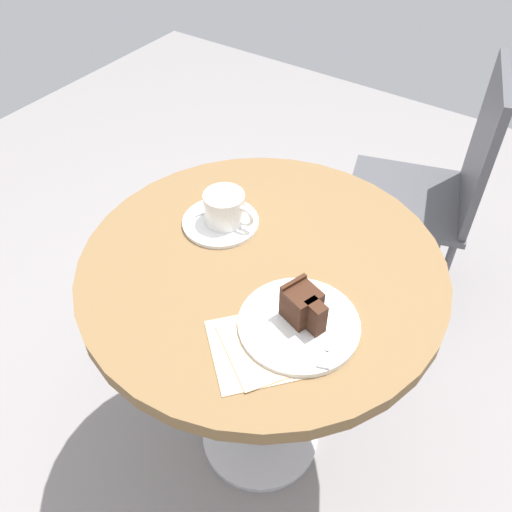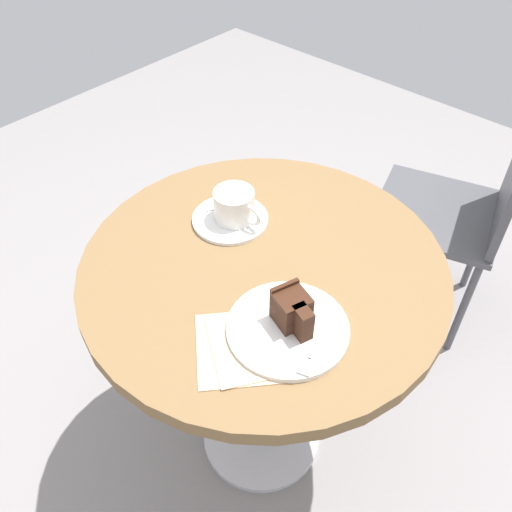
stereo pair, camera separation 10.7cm
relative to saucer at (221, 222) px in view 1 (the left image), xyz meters
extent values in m
cube|color=gray|center=(0.14, -0.05, -0.74)|extent=(4.40, 4.40, 0.01)
cylinder|color=brown|center=(0.14, -0.05, -0.02)|extent=(0.76, 0.76, 0.03)
cylinder|color=silver|center=(0.14, -0.05, -0.38)|extent=(0.07, 0.07, 0.68)
cylinder|color=silver|center=(0.14, -0.05, -0.73)|extent=(0.34, 0.34, 0.02)
cylinder|color=white|center=(0.00, 0.00, 0.00)|extent=(0.17, 0.17, 0.01)
cylinder|color=white|center=(0.01, 0.01, 0.04)|extent=(0.09, 0.09, 0.07)
cylinder|color=beige|center=(0.01, 0.01, 0.07)|extent=(0.08, 0.08, 0.00)
torus|color=white|center=(0.06, 0.01, 0.04)|extent=(0.05, 0.01, 0.05)
cube|color=silver|center=(-0.04, 0.02, 0.01)|extent=(0.04, 0.08, 0.00)
ellipsoid|color=silver|center=(-0.02, 0.06, 0.01)|extent=(0.02, 0.02, 0.00)
cylinder|color=white|center=(0.29, -0.15, 0.00)|extent=(0.22, 0.22, 0.01)
cube|color=#422619|center=(0.29, -0.14, 0.02)|extent=(0.07, 0.07, 0.03)
cube|color=#422619|center=(0.32, -0.15, 0.02)|extent=(0.04, 0.04, 0.03)
cube|color=#381C0F|center=(0.29, -0.14, 0.04)|extent=(0.07, 0.07, 0.01)
cube|color=#381C0F|center=(0.32, -0.15, 0.04)|extent=(0.04, 0.04, 0.01)
cube|color=#422619|center=(0.29, -0.14, 0.05)|extent=(0.07, 0.07, 0.03)
cube|color=#422619|center=(0.32, -0.15, 0.05)|extent=(0.04, 0.04, 0.03)
cube|color=#381C0F|center=(0.29, -0.14, 0.07)|extent=(0.07, 0.07, 0.01)
cube|color=#381C0F|center=(0.32, -0.15, 0.07)|extent=(0.04, 0.04, 0.01)
cube|color=#381C0F|center=(0.26, -0.13, 0.04)|extent=(0.03, 0.06, 0.07)
cube|color=silver|center=(0.35, -0.13, 0.01)|extent=(0.04, 0.10, 0.00)
cube|color=silver|center=(0.37, -0.20, 0.01)|extent=(0.03, 0.04, 0.00)
cube|color=tan|center=(0.26, -0.23, 0.00)|extent=(0.23, 0.23, 0.00)
cube|color=tan|center=(0.27, -0.22, 0.00)|extent=(0.21, 0.21, 0.00)
cylinder|color=#4C4C51|center=(0.00, 0.83, -0.53)|extent=(0.02, 0.02, 0.41)
cylinder|color=#4C4C51|center=(0.09, 0.52, -0.53)|extent=(0.02, 0.02, 0.41)
cylinder|color=#4C4C51|center=(0.30, 0.93, -0.53)|extent=(0.02, 0.02, 0.41)
cylinder|color=#4C4C51|center=(0.40, 0.62, -0.53)|extent=(0.02, 0.02, 0.41)
cube|color=#4C4C51|center=(0.20, 0.73, -0.32)|extent=(0.48, 0.48, 0.02)
cube|color=#4C4C51|center=(0.37, 0.78, -0.09)|extent=(0.13, 0.35, 0.44)
camera|label=1|loc=(0.58, -0.71, 0.78)|focal=38.00mm
camera|label=2|loc=(0.66, -0.65, 0.78)|focal=38.00mm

